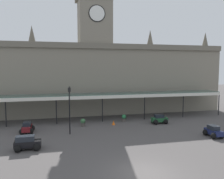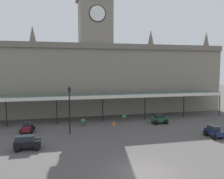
{
  "view_description": "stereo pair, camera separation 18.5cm",
  "coord_description": "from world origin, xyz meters",
  "px_view_note": "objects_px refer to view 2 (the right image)",
  "views": [
    {
      "loc": [
        -5.71,
        -14.17,
        7.19
      ],
      "look_at": [
        0.0,
        9.93,
        4.82
      ],
      "focal_mm": 36.87,
      "sensor_mm": 36.0,
      "label": 1
    },
    {
      "loc": [
        -5.53,
        -14.21,
        7.19
      ],
      "look_at": [
        0.0,
        9.93,
        4.82
      ],
      "focal_mm": 36.87,
      "sensor_mm": 36.0,
      "label": 2
    }
  ],
  "objects_px": {
    "car_maroon_sedan": "(27,128)",
    "car_navy_sedan": "(214,132)",
    "planter_by_canopy": "(124,118)",
    "victorian_lamppost": "(69,105)",
    "planter_near_kerb": "(83,122)",
    "traffic_cone": "(114,123)",
    "car_green_sedan": "(160,120)",
    "car_black_estate": "(27,143)"
  },
  "relations": [
    {
      "from": "planter_by_canopy",
      "to": "car_black_estate",
      "type": "bearing_deg",
      "value": -143.53
    },
    {
      "from": "car_black_estate",
      "to": "victorian_lamppost",
      "type": "distance_m",
      "value": 6.17
    },
    {
      "from": "victorian_lamppost",
      "to": "planter_near_kerb",
      "type": "distance_m",
      "value": 4.42
    },
    {
      "from": "victorian_lamppost",
      "to": "traffic_cone",
      "type": "height_order",
      "value": "victorian_lamppost"
    },
    {
      "from": "car_green_sedan",
      "to": "planter_by_canopy",
      "type": "xyz_separation_m",
      "value": [
        -4.13,
        2.14,
        -0.01
      ]
    },
    {
      "from": "planter_near_kerb",
      "to": "car_maroon_sedan",
      "type": "bearing_deg",
      "value": -167.91
    },
    {
      "from": "car_green_sedan",
      "to": "planter_by_canopy",
      "type": "bearing_deg",
      "value": 152.66
    },
    {
      "from": "victorian_lamppost",
      "to": "planter_by_canopy",
      "type": "distance_m",
      "value": 8.93
    },
    {
      "from": "car_black_estate",
      "to": "car_navy_sedan",
      "type": "relative_size",
      "value": 1.1
    },
    {
      "from": "car_maroon_sedan",
      "to": "car_navy_sedan",
      "type": "distance_m",
      "value": 20.03
    },
    {
      "from": "car_black_estate",
      "to": "planter_by_canopy",
      "type": "relative_size",
      "value": 2.36
    },
    {
      "from": "traffic_cone",
      "to": "planter_by_canopy",
      "type": "bearing_deg",
      "value": 39.1
    },
    {
      "from": "car_black_estate",
      "to": "car_maroon_sedan",
      "type": "distance_m",
      "value": 5.7
    },
    {
      "from": "car_black_estate",
      "to": "car_green_sedan",
      "type": "bearing_deg",
      "value": 21.85
    },
    {
      "from": "car_black_estate",
      "to": "victorian_lamppost",
      "type": "bearing_deg",
      "value": 45.8
    },
    {
      "from": "car_maroon_sedan",
      "to": "car_navy_sedan",
      "type": "relative_size",
      "value": 1.0
    },
    {
      "from": "car_black_estate",
      "to": "car_maroon_sedan",
      "type": "height_order",
      "value": "car_black_estate"
    },
    {
      "from": "car_green_sedan",
      "to": "victorian_lamppost",
      "type": "bearing_deg",
      "value": -169.32
    },
    {
      "from": "car_navy_sedan",
      "to": "car_green_sedan",
      "type": "distance_m",
      "value": 7.24
    },
    {
      "from": "car_maroon_sedan",
      "to": "victorian_lamppost",
      "type": "distance_m",
      "value": 5.58
    },
    {
      "from": "traffic_cone",
      "to": "car_maroon_sedan",
      "type": "bearing_deg",
      "value": -173.3
    },
    {
      "from": "car_maroon_sedan",
      "to": "car_green_sedan",
      "type": "height_order",
      "value": "same"
    },
    {
      "from": "car_maroon_sedan",
      "to": "planter_by_canopy",
      "type": "relative_size",
      "value": 2.15
    },
    {
      "from": "traffic_cone",
      "to": "car_black_estate",
      "type": "bearing_deg",
      "value": -144.05
    },
    {
      "from": "car_black_estate",
      "to": "car_maroon_sedan",
      "type": "relative_size",
      "value": 1.1
    },
    {
      "from": "victorian_lamppost",
      "to": "traffic_cone",
      "type": "relative_size",
      "value": 9.35
    },
    {
      "from": "planter_by_canopy",
      "to": "car_maroon_sedan",
      "type": "bearing_deg",
      "value": -167.56
    },
    {
      "from": "car_black_estate",
      "to": "traffic_cone",
      "type": "xyz_separation_m",
      "value": [
        9.45,
        6.85,
        -0.29
      ]
    },
    {
      "from": "car_maroon_sedan",
      "to": "car_green_sedan",
      "type": "bearing_deg",
      "value": 1.76
    },
    {
      "from": "car_maroon_sedan",
      "to": "car_navy_sedan",
      "type": "bearing_deg",
      "value": -17.68
    },
    {
      "from": "planter_by_canopy",
      "to": "traffic_cone",
      "type": "bearing_deg",
      "value": -140.9
    },
    {
      "from": "car_maroon_sedan",
      "to": "victorian_lamppost",
      "type": "xyz_separation_m",
      "value": [
        4.58,
        -1.67,
        2.71
      ]
    },
    {
      "from": "car_navy_sedan",
      "to": "car_green_sedan",
      "type": "height_order",
      "value": "same"
    },
    {
      "from": "car_green_sedan",
      "to": "victorian_lamppost",
      "type": "height_order",
      "value": "victorian_lamppost"
    },
    {
      "from": "car_maroon_sedan",
      "to": "victorian_lamppost",
      "type": "height_order",
      "value": "victorian_lamppost"
    },
    {
      "from": "traffic_cone",
      "to": "car_navy_sedan",
      "type": "bearing_deg",
      "value": -39.14
    },
    {
      "from": "car_navy_sedan",
      "to": "planter_by_canopy",
      "type": "bearing_deg",
      "value": 129.46
    },
    {
      "from": "car_black_estate",
      "to": "car_navy_sedan",
      "type": "xyz_separation_m",
      "value": [
        18.38,
        -0.42,
        -0.06
      ]
    },
    {
      "from": "victorian_lamppost",
      "to": "traffic_cone",
      "type": "bearing_deg",
      "value": 27.21
    },
    {
      "from": "victorian_lamppost",
      "to": "planter_near_kerb",
      "type": "height_order",
      "value": "victorian_lamppost"
    },
    {
      "from": "car_black_estate",
      "to": "car_green_sedan",
      "type": "distance_m",
      "value": 16.53
    },
    {
      "from": "victorian_lamppost",
      "to": "planter_by_canopy",
      "type": "bearing_deg",
      "value": 30.37
    }
  ]
}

